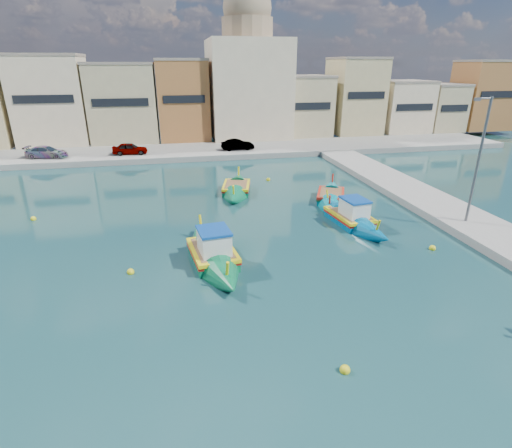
{
  "coord_description": "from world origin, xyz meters",
  "views": [
    {
      "loc": [
        -0.22,
        -14.16,
        9.69
      ],
      "look_at": [
        4.0,
        6.0,
        1.4
      ],
      "focal_mm": 28.0,
      "sensor_mm": 36.0,
      "label": 1
    }
  ],
  "objects_px": {
    "quay_street_lamp": "(477,161)",
    "luzzu_cyan_mid": "(331,197)",
    "luzzu_turquoise_cabin": "(350,218)",
    "luzzu_green": "(236,189)",
    "luzzu_blue_cabin": "(213,255)",
    "church_block": "(248,74)"
  },
  "relations": [
    {
      "from": "quay_street_lamp",
      "to": "luzzu_blue_cabin",
      "type": "relative_size",
      "value": 0.91
    },
    {
      "from": "church_block",
      "to": "luzzu_cyan_mid",
      "type": "bearing_deg",
      "value": -87.34
    },
    {
      "from": "quay_street_lamp",
      "to": "church_block",
      "type": "bearing_deg",
      "value": 102.35
    },
    {
      "from": "luzzu_turquoise_cabin",
      "to": "luzzu_green",
      "type": "xyz_separation_m",
      "value": [
        -6.17,
        8.11,
        -0.07
      ]
    },
    {
      "from": "quay_street_lamp",
      "to": "luzzu_cyan_mid",
      "type": "bearing_deg",
      "value": 131.68
    },
    {
      "from": "luzzu_green",
      "to": "luzzu_turquoise_cabin",
      "type": "bearing_deg",
      "value": -52.73
    },
    {
      "from": "quay_street_lamp",
      "to": "luzzu_cyan_mid",
      "type": "distance_m",
      "value": 10.16
    },
    {
      "from": "luzzu_green",
      "to": "luzzu_blue_cabin",
      "type": "bearing_deg",
      "value": -105.0
    },
    {
      "from": "luzzu_green",
      "to": "luzzu_cyan_mid",
      "type": "bearing_deg",
      "value": -27.83
    },
    {
      "from": "luzzu_blue_cabin",
      "to": "luzzu_cyan_mid",
      "type": "height_order",
      "value": "luzzu_blue_cabin"
    },
    {
      "from": "church_block",
      "to": "luzzu_blue_cabin",
      "type": "xyz_separation_m",
      "value": [
        -8.58,
        -35.29,
        -8.04
      ]
    },
    {
      "from": "luzzu_blue_cabin",
      "to": "luzzu_cyan_mid",
      "type": "bearing_deg",
      "value": 39.94
    },
    {
      "from": "luzzu_turquoise_cabin",
      "to": "luzzu_green",
      "type": "distance_m",
      "value": 10.19
    },
    {
      "from": "luzzu_blue_cabin",
      "to": "church_block",
      "type": "bearing_deg",
      "value": 76.33
    },
    {
      "from": "luzzu_turquoise_cabin",
      "to": "luzzu_green",
      "type": "bearing_deg",
      "value": 127.27
    },
    {
      "from": "luzzu_turquoise_cabin",
      "to": "luzzu_green",
      "type": "relative_size",
      "value": 1.09
    },
    {
      "from": "luzzu_green",
      "to": "church_block",
      "type": "bearing_deg",
      "value": 77.0
    },
    {
      "from": "church_block",
      "to": "quay_street_lamp",
      "type": "xyz_separation_m",
      "value": [
        7.44,
        -34.0,
        -4.07
      ]
    },
    {
      "from": "church_block",
      "to": "luzzu_green",
      "type": "xyz_separation_m",
      "value": [
        -5.43,
        -23.52,
        -8.14
      ]
    },
    {
      "from": "luzzu_turquoise_cabin",
      "to": "luzzu_green",
      "type": "height_order",
      "value": "luzzu_turquoise_cabin"
    },
    {
      "from": "church_block",
      "to": "luzzu_turquoise_cabin",
      "type": "height_order",
      "value": "church_block"
    },
    {
      "from": "luzzu_turquoise_cabin",
      "to": "luzzu_blue_cabin",
      "type": "distance_m",
      "value": 10.02
    }
  ]
}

